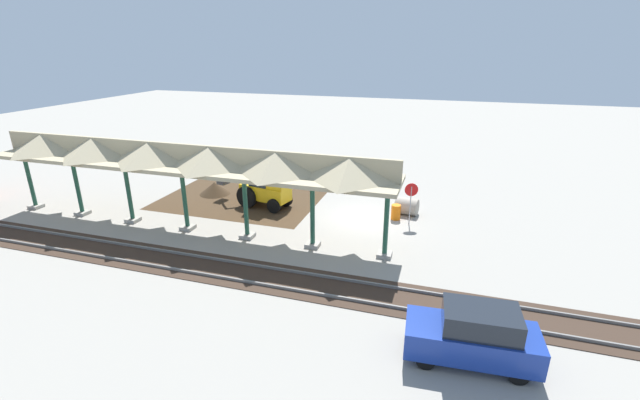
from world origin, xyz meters
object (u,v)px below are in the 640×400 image
stop_sign (411,195)px  backhoe (263,187)px  traffic_barrel (396,212)px  concrete_pipe (407,206)px  distant_parked_car (474,335)px

stop_sign → backhoe: (9.23, -0.20, -0.52)m
backhoe → traffic_barrel: (-8.39, -0.29, -0.81)m
backhoe → traffic_barrel: 8.43m
backhoe → traffic_barrel: size_ratio=6.00×
stop_sign → traffic_barrel: size_ratio=2.75×
backhoe → concrete_pipe: 9.03m
distant_parked_car → traffic_barrel: size_ratio=4.78×
distant_parked_car → traffic_barrel: (4.03, -11.39, -0.53)m
concrete_pipe → distant_parked_car: size_ratio=0.34×
traffic_barrel → concrete_pipe: bearing=-117.1°
concrete_pipe → traffic_barrel: size_ratio=1.60×
stop_sign → concrete_pipe: size_ratio=1.71×
concrete_pipe → traffic_barrel: bearing=62.9°
backhoe → traffic_barrel: backhoe is taller
concrete_pipe → distant_parked_car: 12.90m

